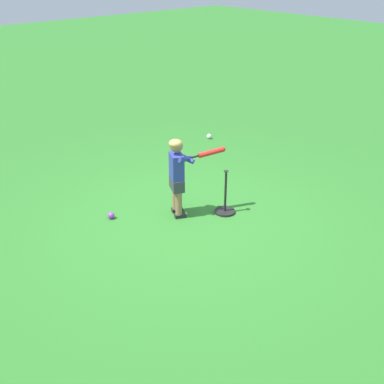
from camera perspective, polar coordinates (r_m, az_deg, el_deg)
The scene contains 5 objects.
ground_plane at distance 6.51m, azimuth -0.40°, elevation -3.29°, with size 40.00×40.00×0.00m, color #2D7528.
child_batter at distance 6.36m, azimuth -1.53°, elevation 2.55°, with size 0.74×0.45×1.08m.
play_ball_behind_batter at distance 9.35m, azimuth 2.01°, elevation 6.51°, with size 0.09×0.09×0.09m, color white.
play_ball_far_left at distance 6.61m, azimuth -9.40°, elevation -2.72°, with size 0.09×0.09×0.09m, color purple.
batting_tee at distance 6.66m, azimuth 3.87°, elevation -1.60°, with size 0.28×0.28×0.62m.
Camera 1 is at (3.73, 4.25, 3.22)m, focal length 45.77 mm.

